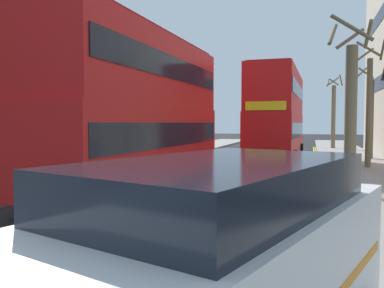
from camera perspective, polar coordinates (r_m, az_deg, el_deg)
sidewalk_right at (r=17.25m, az=24.68°, el=-5.21°), size 4.00×80.00×0.14m
sidewalk_left at (r=20.07m, az=-15.30°, el=-3.92°), size 4.00×80.00×0.14m
kerb_line_outer at (r=15.12m, az=17.81°, el=-6.46°), size 0.10×56.00×0.01m
kerb_line_inner at (r=15.11m, az=17.20°, el=-6.45°), size 0.10×56.00×0.01m
double_decker_bus_away at (r=14.70m, az=-7.32°, el=5.23°), size 3.14×10.90×5.64m
double_decker_bus_oncoming at (r=25.50m, az=11.98°, el=4.24°), size 3.00×10.87×5.64m
taxi_minivan at (r=3.70m, az=2.34°, el=-18.91°), size 3.28×5.16×2.12m
street_tree_near at (r=39.35m, az=19.35°, el=4.02°), size 1.51×1.51×6.64m
street_tree_mid at (r=28.70m, az=23.88°, el=3.71°), size 1.96×1.95×6.22m
street_tree_far at (r=14.26m, az=21.49°, el=4.27°), size 1.37×1.52×5.76m
street_tree_distant at (r=22.86m, az=23.76°, el=4.79°), size 1.38×1.40×6.47m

